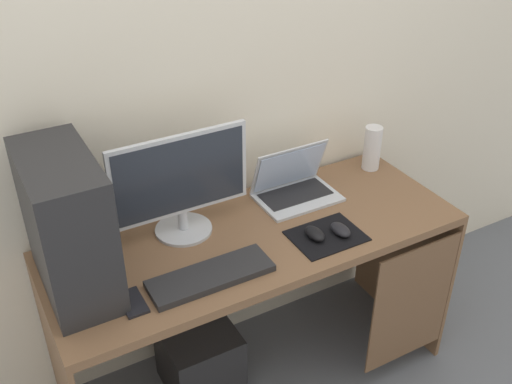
# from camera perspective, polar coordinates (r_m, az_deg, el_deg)

# --- Properties ---
(ground_plane) EXTENTS (8.00, 8.00, 0.00)m
(ground_plane) POSITION_cam_1_polar(r_m,az_deg,el_deg) (2.72, -0.00, -16.98)
(ground_plane) COLOR slate
(wall_back) EXTENTS (4.00, 0.05, 2.60)m
(wall_back) POSITION_cam_1_polar(r_m,az_deg,el_deg) (2.22, -4.27, 12.18)
(wall_back) COLOR beige
(wall_back) RESTS_ON ground_plane
(desk) EXTENTS (1.54, 0.59, 0.76)m
(desk) POSITION_cam_1_polar(r_m,az_deg,el_deg) (2.29, 0.59, -6.96)
(desk) COLOR brown
(desk) RESTS_ON ground_plane
(pc_tower) EXTENTS (0.21, 0.43, 0.47)m
(pc_tower) POSITION_cam_1_polar(r_m,az_deg,el_deg) (1.93, -17.49, -3.06)
(pc_tower) COLOR #232326
(pc_tower) RESTS_ON desk
(monitor) EXTENTS (0.51, 0.21, 0.40)m
(monitor) POSITION_cam_1_polar(r_m,az_deg,el_deg) (2.12, -7.15, 0.70)
(monitor) COLOR #B7BCC6
(monitor) RESTS_ON desk
(laptop) EXTENTS (0.32, 0.22, 0.21)m
(laptop) POSITION_cam_1_polar(r_m,az_deg,el_deg) (2.40, 3.68, 0.52)
(laptop) COLOR #B7BCC6
(laptop) RESTS_ON desk
(speaker) EXTENTS (0.07, 0.07, 0.20)m
(speaker) POSITION_cam_1_polar(r_m,az_deg,el_deg) (2.62, 10.99, 4.14)
(speaker) COLOR silver
(speaker) RESTS_ON desk
(keyboard) EXTENTS (0.42, 0.14, 0.02)m
(keyboard) POSITION_cam_1_polar(r_m,az_deg,el_deg) (2.00, -4.32, -7.96)
(keyboard) COLOR #232326
(keyboard) RESTS_ON desk
(mousepad) EXTENTS (0.26, 0.20, 0.00)m
(mousepad) POSITION_cam_1_polar(r_m,az_deg,el_deg) (2.20, 6.72, -4.16)
(mousepad) COLOR black
(mousepad) RESTS_ON desk
(mouse_left) EXTENTS (0.06, 0.10, 0.03)m
(mouse_left) POSITION_cam_1_polar(r_m,az_deg,el_deg) (2.18, 5.63, -3.96)
(mouse_left) COLOR black
(mouse_left) RESTS_ON mousepad
(mouse_right) EXTENTS (0.06, 0.10, 0.03)m
(mouse_right) POSITION_cam_1_polar(r_m,az_deg,el_deg) (2.21, 8.04, -3.57)
(mouse_right) COLOR black
(mouse_right) RESTS_ON mousepad
(cell_phone) EXTENTS (0.07, 0.13, 0.01)m
(cell_phone) POSITION_cam_1_polar(r_m,az_deg,el_deg) (1.95, -11.66, -10.26)
(cell_phone) COLOR black
(cell_phone) RESTS_ON desk
(subwoofer) EXTENTS (0.29, 0.29, 0.29)m
(subwoofer) POSITION_cam_1_polar(r_m,az_deg,el_deg) (2.59, -5.37, -15.47)
(subwoofer) COLOR #232326
(subwoofer) RESTS_ON ground_plane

